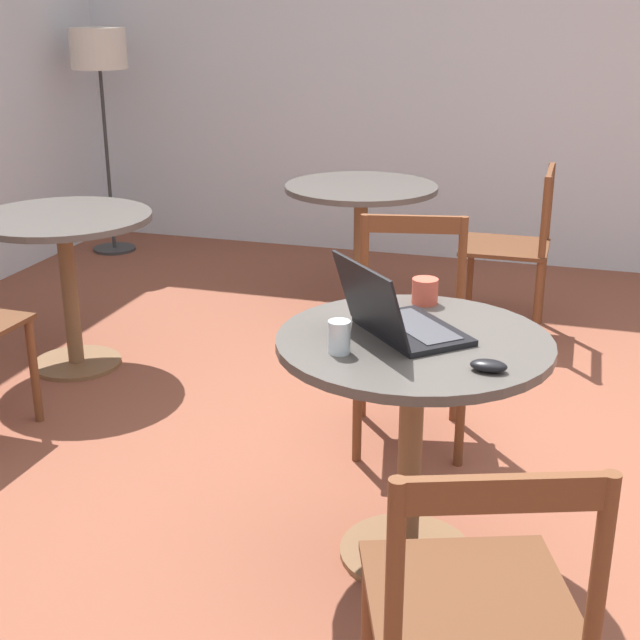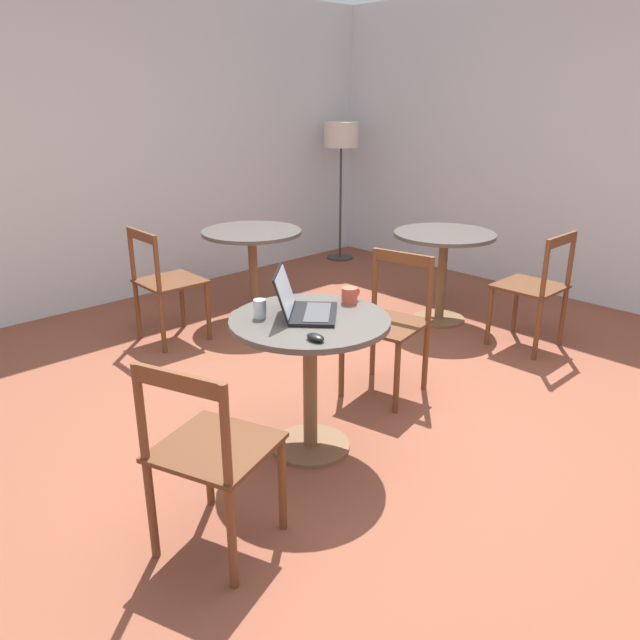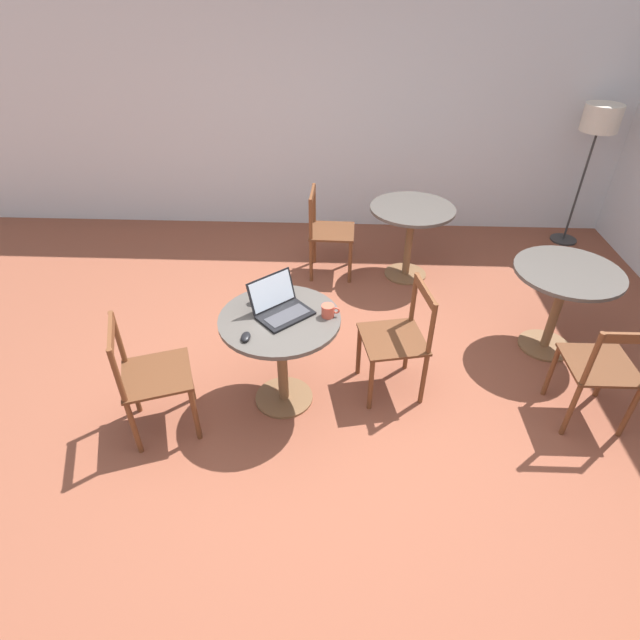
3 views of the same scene
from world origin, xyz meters
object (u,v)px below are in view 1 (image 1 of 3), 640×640
object	(u,v)px
cafe_table_mid	(361,215)
mouse	(489,366)
cafe_table_far	(65,249)
cafe_table_near	(412,388)
laptop	(399,320)
drinking_glass	(339,337)
chair_near_right	(411,330)
chair_mid_front	(513,249)
floor_lamp	(99,60)
mug	(425,291)
chair_near_left	(474,616)

from	to	relation	value
cafe_table_mid	mouse	world-z (taller)	mouse
cafe_table_far	mouse	world-z (taller)	mouse
cafe_table_near	laptop	size ratio (longest dim) A/B	1.79
cafe_table_far	laptop	world-z (taller)	laptop
cafe_table_near	drinking_glass	xyz separation A→B (m)	(-0.17, 0.18, 0.21)
chair_near_right	cafe_table_near	bearing A→B (deg)	-168.51
chair_mid_front	mouse	xyz separation A→B (m)	(-2.34, -0.13, 0.31)
chair_mid_front	laptop	bearing A→B (deg)	175.96
floor_lamp	drinking_glass	xyz separation A→B (m)	(-3.18, -2.55, -0.50)
chair_mid_front	drinking_glass	xyz separation A→B (m)	(-2.33, 0.28, 0.34)
cafe_table_far	mug	world-z (taller)	mug
mouse	cafe_table_far	bearing A→B (deg)	58.94
mug	drinking_glass	bearing A→B (deg)	163.16
cafe_table_far	mouse	xyz separation A→B (m)	(-1.26, -2.10, 0.18)
cafe_table_mid	floor_lamp	size ratio (longest dim) A/B	0.54
mouse	drinking_glass	bearing A→B (deg)	88.51
drinking_glass	chair_near_left	bearing A→B (deg)	-143.64
laptop	mouse	world-z (taller)	laptop
cafe_table_far	chair_near_left	bearing A→B (deg)	-131.44
mug	mouse	bearing A→B (deg)	-152.18
chair_mid_front	floor_lamp	bearing A→B (deg)	73.29
floor_lamp	cafe_table_far	bearing A→B (deg)	-155.67
cafe_table_near	mouse	distance (m)	0.35
cafe_table_far	chair_near_right	distance (m)	1.72
cafe_table_near	cafe_table_mid	size ratio (longest dim) A/B	1.00
chair_near_left	drinking_glass	xyz separation A→B (m)	(0.66, 0.48, 0.34)
chair_near_right	drinking_glass	world-z (taller)	chair_near_right
chair_near_right	floor_lamp	xyz separation A→B (m)	(2.18, 2.57, 0.84)
cafe_table_far	chair_mid_front	xyz separation A→B (m)	(1.08, -1.97, -0.13)
laptop	chair_mid_front	bearing A→B (deg)	-4.04
chair_mid_front	floor_lamp	size ratio (longest dim) A/B	0.59
floor_lamp	laptop	bearing A→B (deg)	-138.18
cafe_table_near	drinking_glass	size ratio (longest dim) A/B	8.64
cafe_table_mid	drinking_glass	bearing A→B (deg)	-167.05
chair_mid_front	chair_near_left	bearing A→B (deg)	-176.17
drinking_glass	laptop	bearing A→B (deg)	-36.18
floor_lamp	mug	size ratio (longest dim) A/B	12.37
cafe_table_mid	mouse	bearing A→B (deg)	-157.80
cafe_table_far	chair_mid_front	world-z (taller)	chair_mid_front
cafe_table_near	mouse	xyz separation A→B (m)	(-0.19, -0.24, 0.18)
chair_mid_front	floor_lamp	distance (m)	3.08
drinking_glass	cafe_table_far	bearing A→B (deg)	53.29
cafe_table_near	cafe_table_mid	xyz separation A→B (m)	(2.15, 0.72, 0.00)
cafe_table_near	floor_lamp	xyz separation A→B (m)	(3.01, 2.73, 0.71)
chair_near_left	mug	distance (m)	1.25
laptop	cafe_table_mid	bearing A→B (deg)	17.28
mug	chair_near_left	bearing A→B (deg)	-163.87
mouse	floor_lamp	bearing A→B (deg)	42.94
floor_lamp	mug	bearing A→B (deg)	-134.81
cafe_table_far	cafe_table_near	bearing A→B (deg)	-120.10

